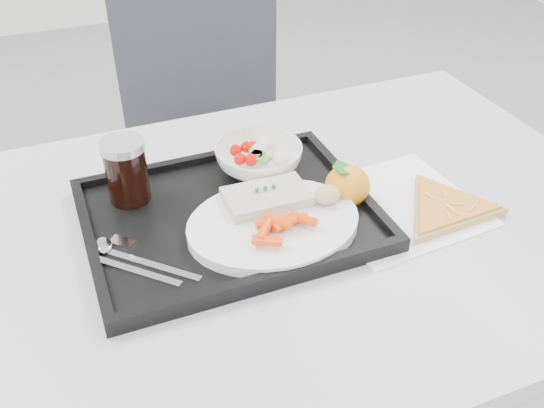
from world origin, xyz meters
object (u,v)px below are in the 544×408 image
at_px(tray, 229,217).
at_px(cola_glass, 126,170).
at_px(pizza_slice, 446,208).
at_px(dinner_plate, 273,224).
at_px(tangerine, 348,186).
at_px(chair, 213,136).
at_px(salad_bowl, 259,158).
at_px(table, 274,256).

distance_m(tray, cola_glass, 0.18).
bearing_deg(pizza_slice, dinner_plate, 170.05).
xyz_separation_m(dinner_plate, tangerine, (0.15, 0.04, 0.01)).
relative_size(dinner_plate, tangerine, 2.96).
relative_size(tangerine, pizza_slice, 0.30).
bearing_deg(cola_glass, chair, 60.86).
relative_size(cola_glass, tangerine, 1.19).
height_order(tray, cola_glass, cola_glass).
bearing_deg(dinner_plate, tray, 129.24).
distance_m(salad_bowl, pizza_slice, 0.33).
distance_m(chair, salad_bowl, 0.59).
bearing_deg(chair, dinner_plate, -98.75).
bearing_deg(tangerine, cola_glass, 159.00).
height_order(chair, tangerine, chair).
bearing_deg(tray, chair, 75.95).
bearing_deg(salad_bowl, table, -100.88).
xyz_separation_m(table, tray, (-0.06, 0.03, 0.08)).
relative_size(chair, tray, 2.07).
distance_m(dinner_plate, cola_glass, 0.25).
bearing_deg(dinner_plate, tangerine, 13.69).
height_order(table, pizza_slice, pizza_slice).
relative_size(dinner_plate, salad_bowl, 1.78).
height_order(tray, pizza_slice, tray).
bearing_deg(tray, cola_glass, 143.53).
xyz_separation_m(table, tangerine, (0.13, 0.01, 0.10)).
height_order(chair, salad_bowl, chair).
relative_size(table, tray, 2.67).
xyz_separation_m(salad_bowl, pizza_slice, (0.24, -0.21, -0.03)).
distance_m(tray, dinner_plate, 0.08).
height_order(cola_glass, pizza_slice, cola_glass).
height_order(table, tray, tray).
xyz_separation_m(table, pizza_slice, (0.27, -0.08, 0.08)).
xyz_separation_m(cola_glass, pizza_slice, (0.47, -0.21, -0.06)).
distance_m(chair, tray, 0.68).
relative_size(cola_glass, pizza_slice, 0.36).
relative_size(tray, cola_glass, 4.17).
relative_size(tray, dinner_plate, 1.67).
relative_size(dinner_plate, cola_glass, 2.50).
xyz_separation_m(chair, salad_bowl, (-0.07, -0.53, 0.25)).
bearing_deg(dinner_plate, pizza_slice, -9.95).
bearing_deg(tangerine, salad_bowl, 129.39).
xyz_separation_m(chair, cola_glass, (-0.29, -0.53, 0.28)).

